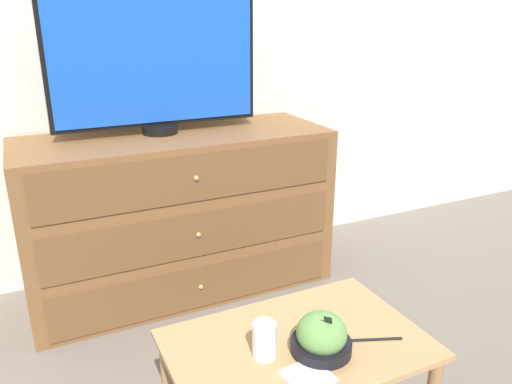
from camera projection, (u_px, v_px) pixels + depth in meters
name	position (u px, v px, depth m)	size (l,w,h in m)	color
ground_plane	(148.00, 264.00, 2.96)	(12.00, 12.00, 0.00)	#70665B
wall_back	(128.00, 34.00, 2.54)	(12.00, 0.05, 2.60)	silver
dresser	(180.00, 214.00, 2.59)	(1.53, 0.60, 0.84)	brown
tv	(155.00, 57.00, 2.35)	(1.01, 0.17, 0.72)	black
coffee_table	(297.00, 356.00, 1.65)	(0.84, 0.55, 0.39)	tan
takeout_bowl	(321.00, 337.00, 1.57)	(0.20, 0.20, 0.16)	black
drink_cup	(265.00, 342.00, 1.55)	(0.08, 0.08, 0.12)	beige
napkin	(308.00, 376.00, 1.47)	(0.15, 0.15, 0.00)	white
knife	(376.00, 339.00, 1.64)	(0.16, 0.07, 0.01)	black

